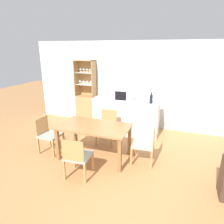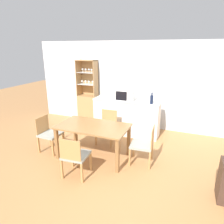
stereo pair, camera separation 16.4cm
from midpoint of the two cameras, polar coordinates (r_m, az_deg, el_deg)
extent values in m
plane|color=#B27A47|center=(4.16, -2.83, -16.49)|extent=(18.00, 18.00, 0.00)
cube|color=silver|center=(6.04, 6.55, 7.55)|extent=(6.80, 0.06, 2.55)
cube|color=white|center=(5.64, 3.10, -1.44)|extent=(1.81, 0.52, 0.97)
cube|color=beige|center=(5.49, 3.19, 3.47)|extent=(1.84, 0.55, 0.03)
cube|color=tan|center=(6.61, -8.00, 0.92)|extent=(0.62, 0.36, 0.88)
cube|color=tan|center=(6.54, -7.68, 9.71)|extent=(0.62, 0.02, 1.11)
cube|color=tan|center=(6.53, -10.77, 9.55)|extent=(0.02, 0.36, 1.11)
cube|color=tan|center=(6.25, -5.89, 9.40)|extent=(0.02, 0.36, 1.11)
cube|color=tan|center=(6.33, -8.61, 14.39)|extent=(0.62, 0.36, 0.02)
cube|color=white|center=(6.42, -8.31, 7.82)|extent=(0.58, 0.31, 0.01)
cube|color=white|center=(6.37, -8.46, 11.07)|extent=(0.58, 0.31, 0.01)
cylinder|color=white|center=(6.48, -9.83, 7.91)|extent=(0.04, 0.04, 0.01)
cylinder|color=white|center=(6.48, -9.84, 8.18)|extent=(0.01, 0.01, 0.06)
sphere|color=white|center=(6.47, -9.87, 8.63)|extent=(0.06, 0.06, 0.06)
cylinder|color=white|center=(6.49, -9.69, 11.21)|extent=(0.04, 0.04, 0.01)
cylinder|color=white|center=(6.49, -9.71, 11.48)|extent=(0.01, 0.01, 0.06)
sphere|color=white|center=(6.48, -9.73, 11.93)|extent=(0.06, 0.06, 0.06)
cylinder|color=white|center=(6.43, -8.84, 7.89)|extent=(0.04, 0.04, 0.01)
cylinder|color=white|center=(6.43, -8.85, 8.16)|extent=(0.01, 0.01, 0.06)
sphere|color=white|center=(6.42, -8.87, 8.61)|extent=(0.06, 0.06, 0.06)
cylinder|color=white|center=(6.42, -8.80, 11.19)|extent=(0.04, 0.04, 0.01)
cylinder|color=white|center=(6.42, -8.81, 11.46)|extent=(0.01, 0.01, 0.06)
sphere|color=white|center=(6.41, -8.84, 11.92)|extent=(0.06, 0.06, 0.06)
cylinder|color=white|center=(6.38, -7.89, 7.85)|extent=(0.04, 0.04, 0.01)
cylinder|color=white|center=(6.37, -7.90, 8.11)|extent=(0.01, 0.01, 0.06)
sphere|color=white|center=(6.36, -7.92, 8.57)|extent=(0.06, 0.06, 0.06)
cylinder|color=white|center=(6.36, -7.87, 11.16)|extent=(0.04, 0.04, 0.01)
cylinder|color=white|center=(6.35, -7.88, 11.44)|extent=(0.01, 0.01, 0.06)
sphere|color=white|center=(6.35, -7.90, 11.90)|extent=(0.06, 0.06, 0.06)
cylinder|color=white|center=(6.35, -6.81, 7.84)|extent=(0.04, 0.04, 0.01)
cylinder|color=white|center=(6.34, -6.82, 8.11)|extent=(0.01, 0.01, 0.06)
sphere|color=white|center=(6.33, -6.83, 8.57)|extent=(0.06, 0.06, 0.06)
cylinder|color=white|center=(6.26, -7.11, 11.08)|extent=(0.04, 0.04, 0.01)
cylinder|color=white|center=(6.25, -7.13, 11.36)|extent=(0.01, 0.01, 0.06)
sphere|color=white|center=(6.25, -7.14, 11.83)|extent=(0.06, 0.06, 0.06)
cube|color=olive|center=(4.34, -6.22, -4.16)|extent=(1.52, 0.87, 0.04)
cube|color=olive|center=(4.54, -16.26, -8.96)|extent=(0.07, 0.07, 0.71)
cube|color=olive|center=(3.95, 0.97, -12.45)|extent=(0.07, 0.07, 0.71)
cube|color=olive|center=(5.10, -11.39, -5.49)|extent=(0.07, 0.07, 0.71)
cube|color=olive|center=(4.59, 4.01, -7.93)|extent=(0.07, 0.07, 0.71)
cube|color=#999E93|center=(3.90, -10.79, -12.16)|extent=(0.48, 0.48, 0.05)
cube|color=#B7844C|center=(3.63, -12.47, -10.80)|extent=(0.41, 0.05, 0.39)
cube|color=#B7844C|center=(4.25, -11.95, -12.98)|extent=(0.04, 0.04, 0.40)
cube|color=#B7844C|center=(4.09, -6.69, -13.95)|extent=(0.04, 0.04, 0.40)
cube|color=#B7844C|center=(3.95, -14.69, -15.81)|extent=(0.04, 0.04, 0.40)
cube|color=#B7844C|center=(3.78, -9.06, -17.03)|extent=(0.04, 0.04, 0.40)
cube|color=#999E93|center=(4.27, 7.75, -9.16)|extent=(0.48, 0.48, 0.05)
cube|color=#B7844C|center=(4.16, 10.83, -6.80)|extent=(0.05, 0.41, 0.39)
cube|color=#B7844C|center=(4.23, 4.41, -12.75)|extent=(0.04, 0.04, 0.40)
cube|color=#B7844C|center=(4.58, 5.44, -10.22)|extent=(0.04, 0.04, 0.40)
cube|color=#B7844C|center=(4.18, 10.05, -13.37)|extent=(0.04, 0.04, 0.40)
cube|color=#B7844C|center=(4.54, 10.60, -10.75)|extent=(0.04, 0.04, 0.40)
cube|color=#999E93|center=(5.07, -2.54, -4.49)|extent=(0.46, 0.46, 0.05)
cube|color=#B7844C|center=(5.18, -1.76, -1.42)|extent=(0.41, 0.03, 0.39)
cube|color=#B7844C|center=(4.92, -1.07, -8.01)|extent=(0.04, 0.04, 0.40)
cube|color=#B7844C|center=(5.06, -5.49, -7.36)|extent=(0.04, 0.04, 0.40)
cube|color=#B7844C|center=(5.28, 0.35, -6.16)|extent=(0.04, 0.04, 0.40)
cube|color=#B7844C|center=(5.40, -3.81, -5.61)|extent=(0.04, 0.04, 0.40)
cube|color=#999E93|center=(4.88, -18.07, -6.33)|extent=(0.46, 0.46, 0.05)
cube|color=#B7844C|center=(4.94, -20.28, -3.60)|extent=(0.03, 0.41, 0.39)
cube|color=#B7844C|center=(5.01, -14.53, -8.17)|extent=(0.04, 0.04, 0.40)
cube|color=#B7844C|center=(4.72, -17.37, -10.12)|extent=(0.04, 0.04, 0.40)
cube|color=#B7844C|center=(5.24, -18.23, -7.32)|extent=(0.04, 0.04, 0.40)
cube|color=#B7844C|center=(4.96, -21.16, -9.10)|extent=(0.04, 0.04, 0.40)
cube|color=silver|center=(5.43, 2.82, 4.97)|extent=(0.48, 0.35, 0.28)
cube|color=black|center=(5.28, 1.56, 4.62)|extent=(0.31, 0.01, 0.24)
cylinder|color=#141E38|center=(5.14, 10.20, 3.60)|extent=(0.08, 0.08, 0.22)
cylinder|color=#141E38|center=(5.10, 10.29, 5.19)|extent=(0.03, 0.03, 0.07)
camera|label=1|loc=(0.08, -90.96, -0.31)|focal=32.00mm
camera|label=2|loc=(0.08, 89.04, 0.31)|focal=32.00mm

